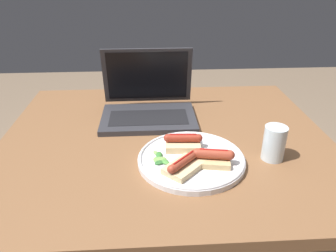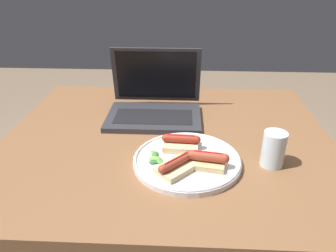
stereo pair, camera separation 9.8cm
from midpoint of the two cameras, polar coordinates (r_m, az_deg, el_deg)
name	(u,v)px [view 1 (the left image)]	position (r m, az deg, el deg)	size (l,w,h in m)	color
desk	(166,155)	(1.07, -2.97, -5.09)	(1.04, 0.89, 0.72)	brown
laptop	(148,105)	(1.17, -5.86, 3.53)	(0.33, 0.26, 0.23)	#2D2D33
plate	(191,159)	(0.91, 1.00, -5.87)	(0.30, 0.30, 0.02)	silver
sausage_toast_left	(183,142)	(0.94, -0.35, -2.93)	(0.11, 0.08, 0.05)	#D6B784
sausage_toast_middle	(213,157)	(0.87, 4.71, -5.55)	(0.11, 0.08, 0.05)	tan
sausage_toast_right	(183,165)	(0.85, -0.62, -6.94)	(0.12, 0.12, 0.04)	#D6B784
salad_pile	(160,159)	(0.90, -4.49, -5.81)	(0.05, 0.08, 0.01)	#709E4C
drinking_glass	(274,143)	(0.94, 15.22, -2.96)	(0.06, 0.06, 0.10)	silver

